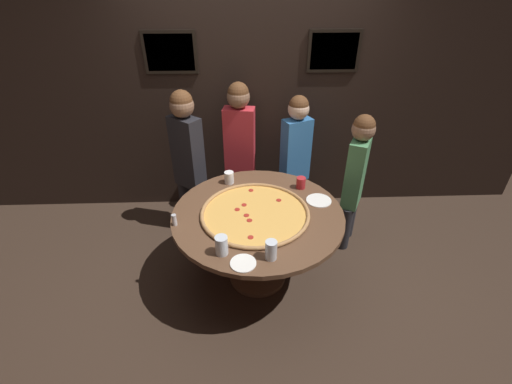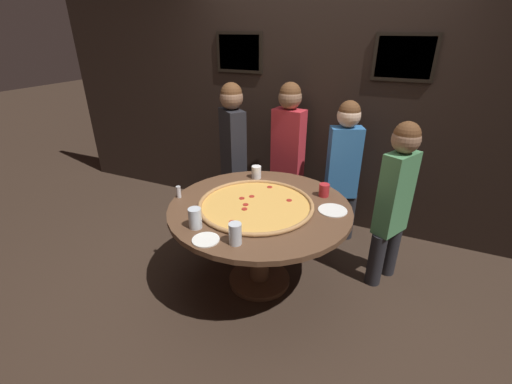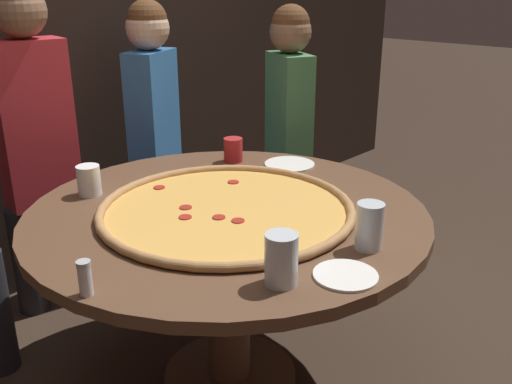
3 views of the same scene
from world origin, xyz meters
name	(u,v)px [view 3 (image 3 of 3)]	position (x,y,z in m)	size (l,w,h in m)	color
ground_plane	(230,379)	(0.00, 0.00, 0.00)	(24.00, 24.00, 0.00)	#38281E
back_wall	(25,23)	(0.00, 1.31, 1.30)	(6.40, 0.08, 2.60)	black
dining_table	(228,247)	(0.00, 0.00, 0.59)	(1.42, 1.42, 0.74)	brown
giant_pizza	(227,209)	(-0.02, -0.02, 0.75)	(0.90, 0.90, 0.03)	#E5A84C
drink_cup_beside_pizza	(369,226)	(0.07, -0.54, 0.81)	(0.08, 0.08, 0.15)	silver
drink_cup_near_left	(89,180)	(-0.25, 0.48, 0.80)	(0.09, 0.09, 0.11)	white
drink_cup_by_shaker	(281,259)	(-0.27, -0.48, 0.81)	(0.09, 0.09, 0.14)	silver
drink_cup_near_right	(233,150)	(0.41, 0.37, 0.79)	(0.08, 0.08, 0.11)	#B22328
white_plate_far_back	(289,164)	(0.53, 0.15, 0.74)	(0.22, 0.22, 0.01)	white
white_plate_left_side	(345,275)	(-0.12, -0.58, 0.74)	(0.18, 0.18, 0.01)	white
condiment_shaker	(85,278)	(-0.65, -0.14, 0.79)	(0.04, 0.04, 0.10)	silver
diner_centre_back	(154,125)	(0.44, 0.96, 0.80)	(0.37, 0.26, 1.41)	#232328
diner_far_left	(289,125)	(0.94, 0.49, 0.79)	(0.27, 0.36, 1.38)	#232328
diner_far_right	(36,132)	(-0.15, 1.05, 0.86)	(0.39, 0.23, 1.52)	#232328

